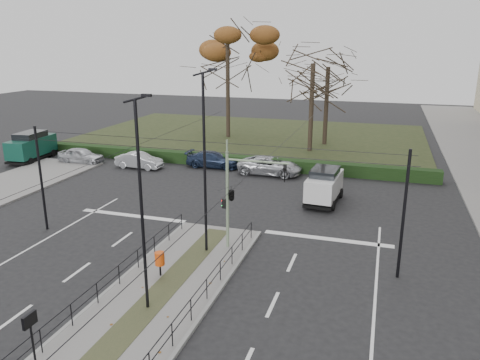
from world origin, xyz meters
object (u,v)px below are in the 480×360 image
at_px(traffic_light, 233,193).
at_px(bare_tree_near, 313,70).
at_px(streetlamp_median_far, 205,163).
at_px(rust_tree, 228,40).
at_px(parked_car_first, 81,155).
at_px(bare_tree_center, 328,73).
at_px(info_panel, 30,327).
at_px(green_van, 32,146).
at_px(parked_car_fourth, 270,166).
at_px(litter_bin, 160,259).
at_px(parked_car_second, 139,160).
at_px(white_van, 324,185).
at_px(streetlamp_median_near, 142,206).
at_px(parked_car_third, 213,160).

distance_m(traffic_light, bare_tree_near, 24.44).
xyz_separation_m(streetlamp_median_far, rust_tree, (-8.73, 29.09, 5.90)).
height_order(parked_car_first, bare_tree_center, bare_tree_center).
height_order(info_panel, green_van, green_van).
bearing_deg(parked_car_fourth, litter_bin, 179.77).
relative_size(parked_car_fourth, bare_tree_near, 0.47).
bearing_deg(bare_tree_near, parked_car_fourth, -100.66).
xyz_separation_m(parked_car_first, bare_tree_near, (18.65, 10.75, 7.15)).
height_order(info_panel, rust_tree, rust_tree).
height_order(parked_car_second, rust_tree, rust_tree).
height_order(parked_car_first, green_van, green_van).
distance_m(parked_car_fourth, white_van, 7.71).
bearing_deg(white_van, rust_tree, 124.60).
distance_m(parked_car_second, green_van, 10.72).
bearing_deg(streetlamp_median_near, parked_car_second, 119.90).
height_order(traffic_light, parked_car_third, traffic_light).
bearing_deg(litter_bin, green_van, 141.79).
relative_size(traffic_light, bare_tree_near, 0.45).
height_order(parked_car_third, white_van, white_van).
height_order(litter_bin, parked_car_first, parked_car_first).
xyz_separation_m(info_panel, white_van, (6.46, 19.99, -0.61)).
height_order(parked_car_first, parked_car_third, parked_car_first).
distance_m(litter_bin, parked_car_second, 20.18).
distance_m(traffic_light, parked_car_first, 22.93).
bearing_deg(info_panel, rust_tree, 99.93).
xyz_separation_m(traffic_light, bare_tree_center, (1.06, 27.50, 4.34)).
distance_m(parked_car_first, parked_car_fourth, 16.97).
height_order(rust_tree, bare_tree_near, rust_tree).
bearing_deg(bare_tree_near, streetlamp_median_near, -92.87).
xyz_separation_m(litter_bin, streetlamp_median_near, (0.75, -2.58, 3.50)).
distance_m(streetlamp_median_far, rust_tree, 30.94).
xyz_separation_m(info_panel, bare_tree_center, (4.06, 38.54, 5.59)).
relative_size(info_panel, parked_car_second, 0.53).
distance_m(streetlamp_median_near, white_van, 16.52).
bearing_deg(traffic_light, parked_car_fourth, 96.50).
xyz_separation_m(parked_car_fourth, white_van, (5.14, -5.73, 0.50)).
bearing_deg(litter_bin, white_van, 66.23).
bearing_deg(litter_bin, streetlamp_median_near, -73.76).
bearing_deg(rust_tree, parked_car_fourth, -58.90).
height_order(traffic_light, rust_tree, rust_tree).
bearing_deg(litter_bin, parked_car_fourth, 88.37).
bearing_deg(parked_car_second, green_van, 92.96).
xyz_separation_m(white_van, green_van, (-26.96, 3.90, 0.12)).
bearing_deg(streetlamp_median_far, rust_tree, 106.71).
bearing_deg(white_van, info_panel, -107.90).
bearing_deg(bare_tree_near, traffic_light, -90.18).
relative_size(parked_car_second, bare_tree_center, 0.39).
height_order(info_panel, white_van, white_van).
xyz_separation_m(traffic_light, green_van, (-23.49, 12.85, -1.74)).
xyz_separation_m(traffic_light, parked_car_second, (-12.81, 13.26, -2.41)).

